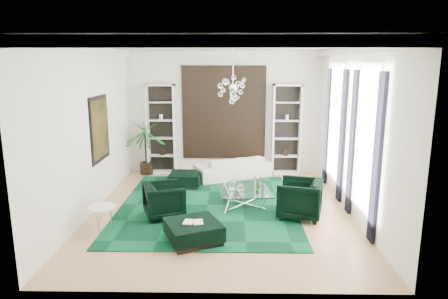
{
  "coord_description": "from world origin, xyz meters",
  "views": [
    {
      "loc": [
        0.23,
        -8.95,
        3.4
      ],
      "look_at": [
        0.06,
        0.5,
        1.36
      ],
      "focal_mm": 32.0,
      "sensor_mm": 36.0,
      "label": 1
    }
  ],
  "objects_px": {
    "coffee_table": "(245,198)",
    "ottoman_side": "(185,180)",
    "armchair_right": "(300,199)",
    "side_table": "(103,219)",
    "armchair_left": "(164,200)",
    "palm": "(145,139)",
    "ottoman_front": "(193,232)",
    "sofa": "(233,167)"
  },
  "relations": [
    {
      "from": "side_table",
      "to": "armchair_left",
      "type": "bearing_deg",
      "value": 37.42
    },
    {
      "from": "ottoman_side",
      "to": "ottoman_front",
      "type": "distance_m",
      "value": 3.63
    },
    {
      "from": "sofa",
      "to": "coffee_table",
      "type": "height_order",
      "value": "sofa"
    },
    {
      "from": "ottoman_side",
      "to": "palm",
      "type": "distance_m",
      "value": 2.08
    },
    {
      "from": "armchair_right",
      "to": "side_table",
      "type": "relative_size",
      "value": 1.7
    },
    {
      "from": "sofa",
      "to": "armchair_right",
      "type": "distance_m",
      "value": 3.48
    },
    {
      "from": "sofa",
      "to": "palm",
      "type": "bearing_deg",
      "value": -33.3
    },
    {
      "from": "sofa",
      "to": "ottoman_front",
      "type": "bearing_deg",
      "value": 55.3
    },
    {
      "from": "armchair_left",
      "to": "coffee_table",
      "type": "relative_size",
      "value": 0.71
    },
    {
      "from": "sofa",
      "to": "ottoman_front",
      "type": "xyz_separation_m",
      "value": [
        -0.78,
        -4.45,
        -0.13
      ]
    },
    {
      "from": "ottoman_side",
      "to": "palm",
      "type": "relative_size",
      "value": 0.38
    },
    {
      "from": "sofa",
      "to": "side_table",
      "type": "xyz_separation_m",
      "value": [
        -2.68,
        -4.03,
        -0.06
      ]
    },
    {
      "from": "coffee_table",
      "to": "ottoman_side",
      "type": "bearing_deg",
      "value": 134.95
    },
    {
      "from": "ottoman_front",
      "to": "palm",
      "type": "height_order",
      "value": "palm"
    },
    {
      "from": "armchair_left",
      "to": "coffee_table",
      "type": "bearing_deg",
      "value": -90.78
    },
    {
      "from": "sofa",
      "to": "coffee_table",
      "type": "distance_m",
      "value": 2.51
    },
    {
      "from": "armchair_left",
      "to": "ottoman_side",
      "type": "bearing_deg",
      "value": -26.14
    },
    {
      "from": "coffee_table",
      "to": "ottoman_front",
      "type": "bearing_deg",
      "value": -118.43
    },
    {
      "from": "armchair_right",
      "to": "palm",
      "type": "bearing_deg",
      "value": -114.05
    },
    {
      "from": "ottoman_front",
      "to": "side_table",
      "type": "relative_size",
      "value": 1.75
    },
    {
      "from": "sofa",
      "to": "armchair_right",
      "type": "height_order",
      "value": "armchair_right"
    },
    {
      "from": "ottoman_front",
      "to": "side_table",
      "type": "distance_m",
      "value": 1.95
    },
    {
      "from": "coffee_table",
      "to": "ottoman_side",
      "type": "height_order",
      "value": "coffee_table"
    },
    {
      "from": "sofa",
      "to": "ottoman_front",
      "type": "relative_size",
      "value": 2.31
    },
    {
      "from": "armchair_left",
      "to": "side_table",
      "type": "height_order",
      "value": "armchair_left"
    },
    {
      "from": "ottoman_front",
      "to": "ottoman_side",
      "type": "bearing_deg",
      "value": 99.01
    },
    {
      "from": "armchair_right",
      "to": "ottoman_front",
      "type": "relative_size",
      "value": 0.97
    },
    {
      "from": "coffee_table",
      "to": "ottoman_front",
      "type": "height_order",
      "value": "coffee_table"
    },
    {
      "from": "armchair_right",
      "to": "side_table",
      "type": "bearing_deg",
      "value": -61.84
    },
    {
      "from": "coffee_table",
      "to": "side_table",
      "type": "bearing_deg",
      "value": -152.54
    },
    {
      "from": "ottoman_side",
      "to": "side_table",
      "type": "relative_size",
      "value": 1.53
    },
    {
      "from": "sofa",
      "to": "armchair_right",
      "type": "xyz_separation_m",
      "value": [
        1.5,
        -3.14,
        0.1
      ]
    },
    {
      "from": "side_table",
      "to": "palm",
      "type": "bearing_deg",
      "value": 90.34
    },
    {
      "from": "palm",
      "to": "side_table",
      "type": "bearing_deg",
      "value": -89.66
    },
    {
      "from": "armchair_left",
      "to": "armchair_right",
      "type": "bearing_deg",
      "value": -110.42
    },
    {
      "from": "armchair_right",
      "to": "palm",
      "type": "xyz_separation_m",
      "value": [
        -4.21,
        3.54,
        0.68
      ]
    },
    {
      "from": "coffee_table",
      "to": "ottoman_front",
      "type": "relative_size",
      "value": 1.24
    },
    {
      "from": "coffee_table",
      "to": "palm",
      "type": "height_order",
      "value": "palm"
    },
    {
      "from": "armchair_right",
      "to": "ottoman_front",
      "type": "bearing_deg",
      "value": -43.98
    },
    {
      "from": "coffee_table",
      "to": "ottoman_front",
      "type": "xyz_separation_m",
      "value": [
        -1.06,
        -1.96,
        -0.01
      ]
    },
    {
      "from": "side_table",
      "to": "palm",
      "type": "relative_size",
      "value": 0.25
    },
    {
      "from": "ottoman_front",
      "to": "coffee_table",
      "type": "bearing_deg",
      "value": 61.57
    }
  ]
}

